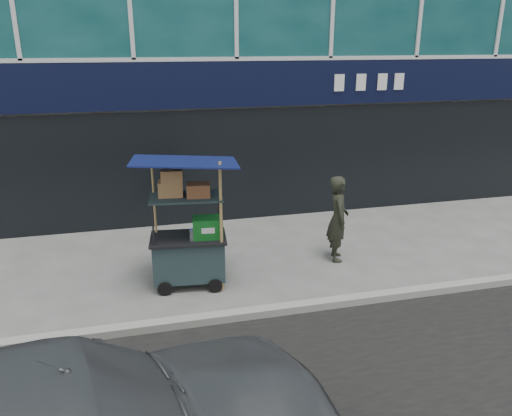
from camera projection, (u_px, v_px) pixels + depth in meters
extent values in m
plane|color=#5E5E5A|center=(293.00, 304.00, 7.46)|extent=(80.00, 80.00, 0.00)
cube|color=gray|center=(298.00, 307.00, 7.25)|extent=(80.00, 0.18, 0.12)
cube|color=black|center=(237.00, 85.00, 10.08)|extent=(15.68, 0.06, 0.90)
cube|color=black|center=(238.00, 166.00, 10.66)|extent=(15.68, 0.04, 2.40)
cube|color=#1C2B2F|center=(189.00, 258.00, 7.94)|extent=(1.17, 0.77, 0.65)
cylinder|color=black|center=(165.00, 289.00, 7.68)|extent=(0.23, 0.07, 0.22)
cylinder|color=black|center=(215.00, 286.00, 7.78)|extent=(0.23, 0.07, 0.22)
cube|color=black|center=(188.00, 238.00, 7.83)|extent=(1.25, 0.85, 0.04)
cylinder|color=black|center=(153.00, 226.00, 7.40)|extent=(0.03, 0.03, 0.69)
cylinder|color=black|center=(221.00, 223.00, 7.53)|extent=(0.03, 0.03, 0.69)
cylinder|color=black|center=(155.00, 214.00, 7.92)|extent=(0.03, 0.03, 0.69)
cylinder|color=black|center=(219.00, 211.00, 8.05)|extent=(0.03, 0.03, 0.69)
cube|color=#1C2B2F|center=(186.00, 197.00, 7.62)|extent=(1.17, 0.77, 0.03)
cylinder|color=#A08248|center=(221.00, 229.00, 7.56)|extent=(0.05, 0.05, 2.08)
cylinder|color=#A08248|center=(156.00, 222.00, 7.97)|extent=(0.04, 0.04, 1.98)
cube|color=#0B123E|center=(185.00, 162.00, 7.44)|extent=(1.68, 1.28, 0.18)
cube|color=#0F6016|center=(208.00, 227.00, 7.77)|extent=(0.49, 0.37, 0.32)
cylinder|color=silver|center=(192.00, 235.00, 7.63)|extent=(0.07, 0.07, 0.18)
cylinder|color=#1A2EC4|center=(191.00, 229.00, 7.60)|extent=(0.03, 0.03, 0.02)
cube|color=brown|center=(171.00, 189.00, 7.59)|extent=(0.40, 0.32, 0.23)
cube|color=brown|center=(198.00, 190.00, 7.56)|extent=(0.38, 0.30, 0.20)
cube|color=brown|center=(172.00, 176.00, 7.51)|extent=(0.35, 0.27, 0.18)
imported|color=black|center=(338.00, 218.00, 8.78)|extent=(0.49, 0.63, 1.54)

